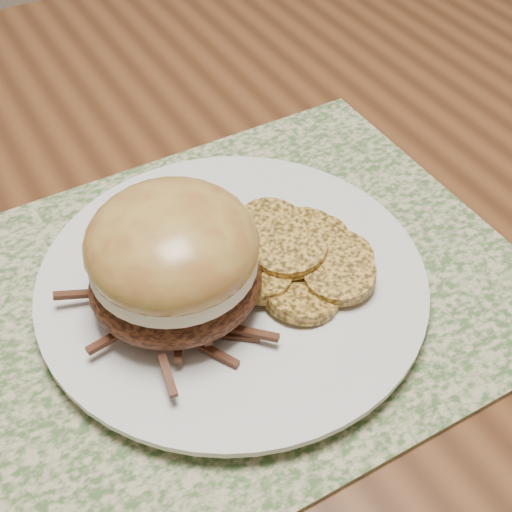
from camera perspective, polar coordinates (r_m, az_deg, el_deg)
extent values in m
cube|color=brown|center=(0.57, -9.22, -1.50)|extent=(1.50, 0.90, 0.04)
cylinder|color=brown|center=(1.36, 13.63, 8.89)|extent=(0.06, 0.06, 0.71)
cube|color=#405E30|center=(0.51, -3.50, -3.46)|extent=(0.45, 0.33, 0.00)
cylinder|color=silver|center=(0.51, -1.91, -2.26)|extent=(0.26, 0.26, 0.02)
ellipsoid|color=black|center=(0.47, -6.42, -1.98)|extent=(0.13, 0.12, 0.05)
cylinder|color=beige|center=(0.46, -6.65, -0.07)|extent=(0.12, 0.12, 0.01)
ellipsoid|color=olive|center=(0.45, -6.77, 0.97)|extent=(0.12, 0.12, 0.06)
cylinder|color=#BE8C38|center=(0.51, -1.25, 0.44)|extent=(0.05, 0.05, 0.01)
cylinder|color=#BE8C38|center=(0.53, 1.22, 2.49)|extent=(0.07, 0.07, 0.02)
cylinder|color=#BE8C38|center=(0.53, 4.52, 1.63)|extent=(0.07, 0.07, 0.02)
cylinder|color=#BE8C38|center=(0.49, 0.22, -1.94)|extent=(0.06, 0.06, 0.02)
cylinder|color=#BE8C38|center=(0.50, 2.66, 0.71)|extent=(0.08, 0.08, 0.02)
cylinder|color=#BE8C38|center=(0.51, 6.60, -0.04)|extent=(0.07, 0.07, 0.01)
cylinder|color=#BE8C38|center=(0.49, 3.65, -3.14)|extent=(0.08, 0.08, 0.02)
cylinder|color=#BE8C38|center=(0.49, 6.73, -1.48)|extent=(0.07, 0.07, 0.01)
cylinder|color=#BE8C38|center=(0.52, 3.80, 1.88)|extent=(0.05, 0.05, 0.01)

